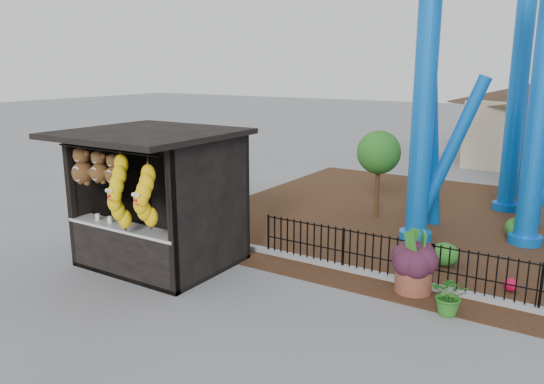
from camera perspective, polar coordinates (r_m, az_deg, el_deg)
The scene contains 7 objects.
ground at distance 10.22m, azimuth -3.97°, elevation -12.76°, with size 120.00×120.00×0.00m, color slate.
mulch_bed at distance 16.05m, azimuth 25.87°, elevation -4.22°, with size 18.00×12.00×0.02m, color #331E11.
curb at distance 11.35m, azimuth 22.65°, elevation -10.71°, with size 18.00×0.18×0.12m, color gray.
prize_booth at distance 12.20m, azimuth -12.91°, elevation -1.03°, with size 3.50×3.40×3.12m.
terracotta_planter at distance 11.29m, azimuth 14.96°, elevation -8.97°, with size 0.74×0.74×0.58m, color brown.
planter_foliage at distance 11.08m, azimuth 15.15°, elevation -6.05°, with size 0.70×0.70×0.64m, color #341424.
potted_plant at distance 10.47m, azimuth 18.63°, elevation -10.44°, with size 0.70×0.61×0.78m, color #245B1A.
Camera 1 is at (5.50, -7.34, 4.50)m, focal length 35.00 mm.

